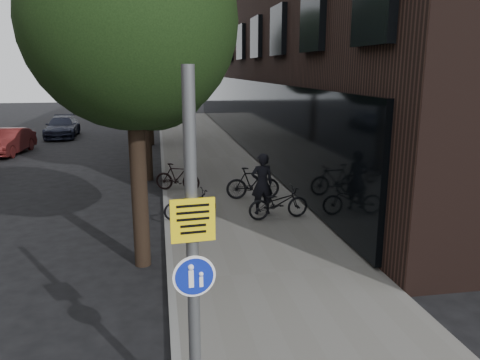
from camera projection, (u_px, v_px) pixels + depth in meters
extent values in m
cube|color=#605E59|center=(230.00, 194.00, 16.44)|extent=(4.50, 60.00, 0.12)
cube|color=slate|center=(165.00, 197.00, 16.07)|extent=(0.15, 60.00, 0.13)
cylinder|color=black|center=(140.00, 197.00, 10.34)|extent=(0.36, 0.36, 3.20)
sphere|color=black|center=(131.00, 22.00, 9.48)|extent=(4.40, 4.40, 4.40)
sphere|color=black|center=(153.00, 72.00, 10.55)|extent=(2.64, 2.64, 2.64)
cylinder|color=black|center=(147.00, 141.00, 18.48)|extent=(0.36, 0.36, 3.20)
sphere|color=black|center=(143.00, 43.00, 17.62)|extent=(5.00, 5.00, 5.00)
sphere|color=black|center=(155.00, 70.00, 18.69)|extent=(3.00, 3.00, 3.00)
cylinder|color=black|center=(150.00, 118.00, 27.11)|extent=(0.36, 0.36, 3.20)
sphere|color=black|center=(147.00, 52.00, 26.25)|extent=(5.00, 5.00, 5.00)
sphere|color=black|center=(155.00, 70.00, 27.31)|extent=(3.00, 3.00, 3.00)
cylinder|color=#595B5E|center=(193.00, 258.00, 5.34)|extent=(0.14, 0.14, 4.30)
cube|color=#DBBD0B|center=(192.00, 218.00, 5.23)|extent=(0.50, 0.07, 0.50)
cylinder|color=#0E209D|center=(193.00, 273.00, 5.38)|extent=(0.44, 0.05, 0.44)
cylinder|color=white|center=(193.00, 273.00, 5.38)|extent=(0.50, 0.06, 0.50)
imported|color=black|center=(262.00, 184.00, 13.88)|extent=(0.69, 0.48, 1.84)
imported|color=black|center=(278.00, 203.00, 13.52)|extent=(1.86, 0.83, 0.95)
imported|color=black|center=(253.00, 183.00, 15.58)|extent=(1.82, 0.62, 1.07)
imported|color=black|center=(190.00, 204.00, 13.59)|extent=(1.68, 0.96, 0.84)
imported|color=black|center=(177.00, 177.00, 16.63)|extent=(1.69, 1.03, 0.98)
imported|color=maroon|center=(9.00, 142.00, 24.35)|extent=(1.90, 4.18, 1.33)
imported|color=black|center=(62.00, 127.00, 30.42)|extent=(2.04, 4.66, 1.33)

